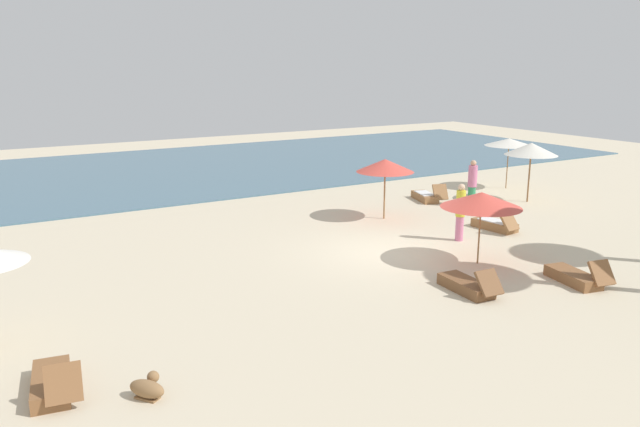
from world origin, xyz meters
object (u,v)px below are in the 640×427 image
object	(u,v)px
lounger_4	(496,225)
person_0	(472,183)
umbrella_1	(531,149)
lounger_1	(576,277)
lounger_0	(426,196)
dog	(148,388)
lounger_2	(52,384)
umbrella_0	(385,166)
lounger_3	(468,285)
umbrella_2	(481,200)
person_1	(460,212)
umbrella_4	(509,142)

from	to	relation	value
lounger_4	person_0	bearing A→B (deg)	59.41
umbrella_1	lounger_1	xyz separation A→B (m)	(-6.38, -7.16, -1.94)
lounger_0	dog	size ratio (longest dim) A/B	2.48
lounger_1	lounger_2	world-z (taller)	lounger_2
umbrella_0	lounger_3	size ratio (longest dim) A/B	1.24
lounger_2	lounger_1	bearing A→B (deg)	-4.60
umbrella_2	lounger_2	bearing A→B (deg)	-172.56
umbrella_0	person_1	xyz separation A→B (m)	(0.34, -3.45, -0.98)
lounger_2	lounger_4	bearing A→B (deg)	14.77
lounger_4	person_0	distance (m)	3.50
lounger_1	person_0	distance (m)	8.61
lounger_4	person_0	xyz separation A→B (m)	(1.74, 2.94, 0.74)
umbrella_4	person_0	xyz separation A→B (m)	(-3.87, -1.86, -1.12)
umbrella_2	dog	bearing A→B (deg)	-166.14
umbrella_0	dog	distance (m)	13.31
umbrella_0	lounger_4	bearing A→B (deg)	-53.97
umbrella_0	person_0	xyz separation A→B (m)	(4.01, -0.18, -0.99)
umbrella_1	lounger_2	xyz separation A→B (m)	(-18.49, -6.18, -1.93)
lounger_4	person_1	xyz separation A→B (m)	(-1.93, -0.33, 0.75)
person_1	lounger_0	bearing A→B (deg)	60.00
lounger_1	dog	distance (m)	10.78
umbrella_1	lounger_0	xyz separation A→B (m)	(-3.33, 2.20, -1.93)
lounger_0	lounger_4	bearing A→B (deg)	-101.43
lounger_2	lounger_3	distance (m)	9.35
lounger_0	lounger_2	size ratio (longest dim) A/B	1.02
lounger_2	person_1	world-z (taller)	person_1
lounger_1	umbrella_1	bearing A→B (deg)	48.31
umbrella_0	person_0	distance (m)	4.14
umbrella_2	lounger_0	world-z (taller)	umbrella_2
lounger_2	dog	distance (m)	1.65
lounger_2	person_0	world-z (taller)	person_0
lounger_4	dog	size ratio (longest dim) A/B	2.46
umbrella_4	dog	bearing A→B (deg)	-152.76
umbrella_0	lounger_2	world-z (taller)	umbrella_0
lounger_1	umbrella_0	bearing A→B (deg)	91.21
lounger_3	umbrella_2	bearing A→B (deg)	39.95
dog	lounger_0	bearing A→B (deg)	34.08
umbrella_1	lounger_4	world-z (taller)	umbrella_1
umbrella_0	lounger_3	world-z (taller)	umbrella_0
umbrella_2	lounger_1	bearing A→B (deg)	-68.45
umbrella_4	umbrella_1	bearing A→B (deg)	-119.47
umbrella_0	lounger_3	bearing A→B (deg)	-110.57
umbrella_0	lounger_2	bearing A→B (deg)	-150.09
umbrella_4	person_0	size ratio (longest dim) A/B	1.22
lounger_2	dog	world-z (taller)	lounger_2
umbrella_1	umbrella_4	world-z (taller)	umbrella_1
umbrella_2	lounger_2	distance (m)	11.37
lounger_4	umbrella_2	bearing A→B (deg)	-143.20
umbrella_1	lounger_0	size ratio (longest dim) A/B	1.35
umbrella_2	person_0	bearing A→B (deg)	47.46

